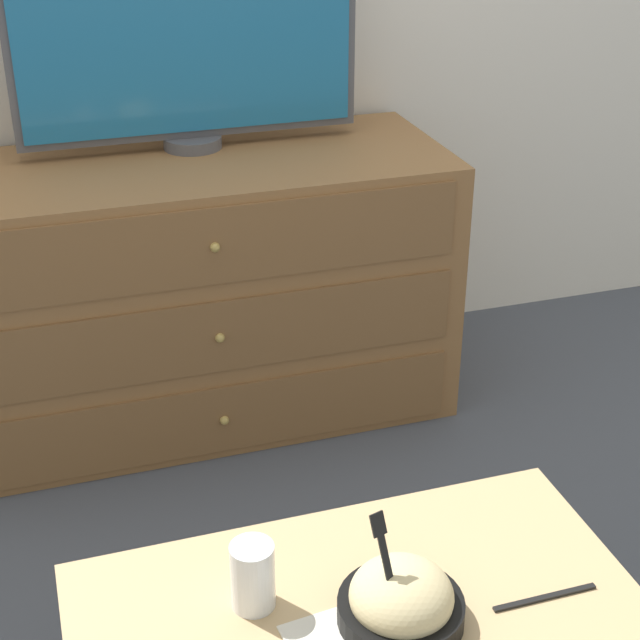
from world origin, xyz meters
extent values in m
plane|color=#474C56|center=(0.00, 0.00, 0.00)|extent=(12.00, 12.00, 0.00)
cube|color=olive|center=(-0.13, -0.30, 0.36)|extent=(1.33, 0.54, 0.72)
cube|color=brown|center=(-0.13, -0.58, 0.12)|extent=(1.22, 0.01, 0.19)
sphere|color=tan|center=(-0.13, -0.58, 0.12)|extent=(0.02, 0.02, 0.02)
cube|color=brown|center=(-0.13, -0.58, 0.36)|extent=(1.22, 0.01, 0.19)
sphere|color=tan|center=(-0.13, -0.58, 0.36)|extent=(0.02, 0.02, 0.02)
cube|color=brown|center=(-0.13, -0.58, 0.60)|extent=(1.22, 0.01, 0.19)
sphere|color=tan|center=(-0.13, -0.58, 0.60)|extent=(0.02, 0.02, 0.02)
cylinder|color=#515156|center=(-0.10, -0.19, 0.74)|extent=(0.15, 0.15, 0.03)
cube|color=#515156|center=(-0.10, -0.19, 1.04)|extent=(0.88, 0.04, 0.57)
cube|color=#1E6B9E|center=(-0.10, -0.21, 1.04)|extent=(0.84, 0.01, 0.53)
cube|color=tan|center=(-0.12, -1.57, 0.38)|extent=(0.90, 0.48, 0.02)
cylinder|color=tan|center=(0.29, -1.37, 0.18)|extent=(0.04, 0.04, 0.37)
cylinder|color=black|center=(-0.07, -1.62, 0.41)|extent=(0.20, 0.20, 0.04)
ellipsoid|color=beige|center=(-0.07, -1.62, 0.44)|extent=(0.16, 0.16, 0.10)
cube|color=black|center=(-0.09, -1.63, 0.49)|extent=(0.03, 0.07, 0.16)
cube|color=black|center=(-0.10, -1.60, 0.57)|extent=(0.03, 0.02, 0.03)
cylinder|color=beige|center=(-0.28, -1.52, 0.43)|extent=(0.06, 0.06, 0.07)
cylinder|color=white|center=(-0.28, -1.52, 0.45)|extent=(0.07, 0.07, 0.12)
cube|color=black|center=(0.17, -1.65, 0.39)|extent=(0.18, 0.01, 0.01)
camera|label=1|loc=(-0.53, -2.66, 1.51)|focal=55.00mm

